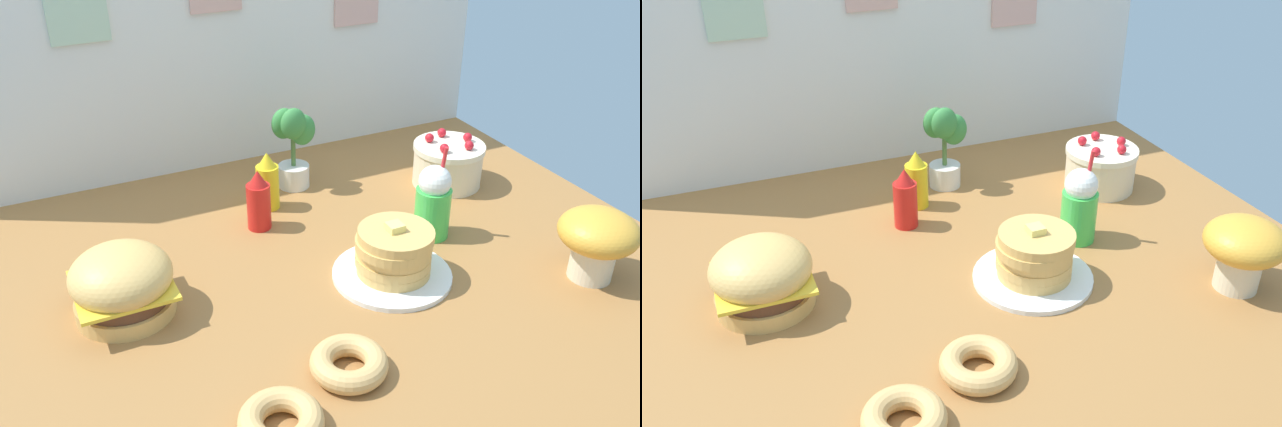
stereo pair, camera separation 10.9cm
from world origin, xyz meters
TOP-DOWN VIEW (x-y plane):
  - ground_plane at (0.00, 0.00)m, footprint 2.07×1.87m
  - back_wall at (0.00, 0.93)m, footprint 2.07×0.04m
  - burger at (-0.59, 0.14)m, footprint 0.27×0.27m
  - pancake_stack at (0.14, -0.03)m, footprint 0.35×0.35m
  - layer_cake at (0.62, 0.40)m, footprint 0.25×0.25m
  - ketchup_bottle at (-0.10, 0.40)m, footprint 0.08×0.08m
  - mustard_bottle at (-0.03, 0.51)m, footprint 0.08×0.08m
  - cream_soda_cup at (0.37, 0.12)m, footprint 0.11×0.11m
  - donut_pink_glaze at (-0.38, -0.42)m, footprint 0.19×0.19m
  - donut_chocolate at (-0.16, -0.33)m, footprint 0.19×0.19m
  - potted_plant at (0.12, 0.62)m, footprint 0.15×0.12m
  - mushroom_stool at (0.65, -0.27)m, footprint 0.22×0.22m

SIDE VIEW (x-z plane):
  - ground_plane at x=0.00m, z-range -0.02..0.00m
  - donut_pink_glaze at x=-0.38m, z-range 0.00..0.06m
  - donut_chocolate at x=-0.16m, z-range 0.00..0.06m
  - pancake_stack at x=0.14m, z-range -0.02..0.16m
  - layer_cake at x=0.62m, z-range -0.01..0.17m
  - burger at x=-0.59m, z-range 0.00..0.19m
  - ketchup_bottle at x=-0.10m, z-range -0.01..0.20m
  - mustard_bottle at x=-0.03m, z-range -0.01..0.20m
  - cream_soda_cup at x=0.37m, z-range -0.03..0.27m
  - mushroom_stool at x=0.65m, z-range 0.03..0.24m
  - potted_plant at x=0.12m, z-range 0.01..0.32m
  - back_wall at x=0.00m, z-range 0.00..1.00m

